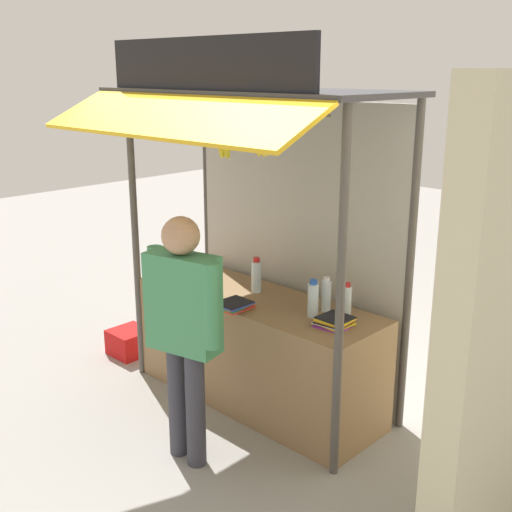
{
  "coord_description": "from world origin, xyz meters",
  "views": [
    {
      "loc": [
        3.37,
        -3.49,
        2.68
      ],
      "look_at": [
        0.0,
        0.0,
        1.26
      ],
      "focal_mm": 44.92,
      "sensor_mm": 36.0,
      "label": 1
    }
  ],
  "objects_px": {
    "magazine_stack_back_left": "(234,305)",
    "banana_bunch_rightmost": "(183,132)",
    "banana_bunch_inner_left": "(263,144)",
    "water_bottle_mid_right": "(313,299)",
    "banana_bunch_inner_right": "(155,128)",
    "vendor_person": "(184,319)",
    "water_bottle_front_left": "(326,295)",
    "water_bottle_right": "(347,299)",
    "water_bottle_far_right": "(256,276)",
    "magazine_stack_rear_center": "(334,322)",
    "plastic_crate": "(130,342)",
    "banana_bunch_leftmost": "(225,146)"
  },
  "relations": [
    {
      "from": "magazine_stack_rear_center",
      "to": "water_bottle_right",
      "type": "bearing_deg",
      "value": 107.33
    },
    {
      "from": "banana_bunch_rightmost",
      "to": "banana_bunch_inner_right",
      "type": "xyz_separation_m",
      "value": [
        -0.33,
        -0.0,
        0.01
      ]
    },
    {
      "from": "water_bottle_front_left",
      "to": "banana_bunch_leftmost",
      "type": "relative_size",
      "value": 0.85
    },
    {
      "from": "magazine_stack_rear_center",
      "to": "vendor_person",
      "type": "height_order",
      "value": "vendor_person"
    },
    {
      "from": "water_bottle_mid_right",
      "to": "vendor_person",
      "type": "distance_m",
      "value": 1.02
    },
    {
      "from": "vendor_person",
      "to": "banana_bunch_rightmost",
      "type": "bearing_deg",
      "value": -55.76
    },
    {
      "from": "water_bottle_mid_right",
      "to": "banana_bunch_rightmost",
      "type": "height_order",
      "value": "banana_bunch_rightmost"
    },
    {
      "from": "water_bottle_front_left",
      "to": "water_bottle_far_right",
      "type": "bearing_deg",
      "value": -175.5
    },
    {
      "from": "water_bottle_front_left",
      "to": "plastic_crate",
      "type": "height_order",
      "value": "water_bottle_front_left"
    },
    {
      "from": "water_bottle_far_right",
      "to": "water_bottle_right",
      "type": "distance_m",
      "value": 0.84
    },
    {
      "from": "water_bottle_far_right",
      "to": "plastic_crate",
      "type": "height_order",
      "value": "water_bottle_far_right"
    },
    {
      "from": "water_bottle_right",
      "to": "magazine_stack_rear_center",
      "type": "bearing_deg",
      "value": -72.67
    },
    {
      "from": "banana_bunch_inner_left",
      "to": "plastic_crate",
      "type": "bearing_deg",
      "value": 172.83
    },
    {
      "from": "magazine_stack_back_left",
      "to": "vendor_person",
      "type": "height_order",
      "value": "vendor_person"
    },
    {
      "from": "banana_bunch_rightmost",
      "to": "banana_bunch_inner_left",
      "type": "bearing_deg",
      "value": -0.03
    },
    {
      "from": "banana_bunch_inner_left",
      "to": "banana_bunch_rightmost",
      "type": "xyz_separation_m",
      "value": [
        -0.8,
        0.0,
        0.03
      ]
    },
    {
      "from": "water_bottle_far_right",
      "to": "magazine_stack_back_left",
      "type": "distance_m",
      "value": 0.43
    },
    {
      "from": "magazine_stack_rear_center",
      "to": "water_bottle_mid_right",
      "type": "bearing_deg",
      "value": 169.41
    },
    {
      "from": "water_bottle_mid_right",
      "to": "banana_bunch_leftmost",
      "type": "bearing_deg",
      "value": -132.56
    },
    {
      "from": "vendor_person",
      "to": "water_bottle_far_right",
      "type": "bearing_deg",
      "value": -85.44
    },
    {
      "from": "water_bottle_front_left",
      "to": "plastic_crate",
      "type": "distance_m",
      "value": 2.31
    },
    {
      "from": "water_bottle_far_right",
      "to": "plastic_crate",
      "type": "xyz_separation_m",
      "value": [
        -1.41,
        -0.31,
        -0.92
      ]
    },
    {
      "from": "banana_bunch_inner_left",
      "to": "banana_bunch_leftmost",
      "type": "distance_m",
      "value": 0.36
    },
    {
      "from": "banana_bunch_inner_right",
      "to": "banana_bunch_inner_left",
      "type": "bearing_deg",
      "value": 0.07
    },
    {
      "from": "water_bottle_right",
      "to": "water_bottle_front_left",
      "type": "relative_size",
      "value": 0.91
    },
    {
      "from": "magazine_stack_back_left",
      "to": "banana_bunch_rightmost",
      "type": "bearing_deg",
      "value": -152.92
    },
    {
      "from": "banana_bunch_inner_left",
      "to": "vendor_person",
      "type": "height_order",
      "value": "banana_bunch_inner_left"
    },
    {
      "from": "water_bottle_mid_right",
      "to": "banana_bunch_rightmost",
      "type": "relative_size",
      "value": 1.23
    },
    {
      "from": "vendor_person",
      "to": "banana_bunch_inner_left",
      "type": "bearing_deg",
      "value": -132.03
    },
    {
      "from": "plastic_crate",
      "to": "banana_bunch_inner_right",
      "type": "bearing_deg",
      "value": -16.08
    },
    {
      "from": "banana_bunch_rightmost",
      "to": "vendor_person",
      "type": "relative_size",
      "value": 0.13
    },
    {
      "from": "water_bottle_front_left",
      "to": "vendor_person",
      "type": "height_order",
      "value": "vendor_person"
    },
    {
      "from": "banana_bunch_leftmost",
      "to": "vendor_person",
      "type": "relative_size",
      "value": 0.18
    },
    {
      "from": "banana_bunch_inner_left",
      "to": "vendor_person",
      "type": "bearing_deg",
      "value": -118.86
    },
    {
      "from": "vendor_person",
      "to": "magazine_stack_rear_center",
      "type": "bearing_deg",
      "value": -135.4
    },
    {
      "from": "banana_bunch_rightmost",
      "to": "plastic_crate",
      "type": "height_order",
      "value": "banana_bunch_rightmost"
    },
    {
      "from": "water_bottle_far_right",
      "to": "magazine_stack_rear_center",
      "type": "relative_size",
      "value": 1.14
    },
    {
      "from": "water_bottle_front_left",
      "to": "banana_bunch_inner_left",
      "type": "distance_m",
      "value": 1.33
    },
    {
      "from": "vendor_person",
      "to": "water_bottle_front_left",
      "type": "bearing_deg",
      "value": -120.45
    },
    {
      "from": "water_bottle_mid_right",
      "to": "magazine_stack_rear_center",
      "type": "height_order",
      "value": "water_bottle_mid_right"
    },
    {
      "from": "magazine_stack_back_left",
      "to": "plastic_crate",
      "type": "xyz_separation_m",
      "value": [
        -1.55,
        0.08,
        -0.81
      ]
    },
    {
      "from": "magazine_stack_back_left",
      "to": "banana_bunch_inner_left",
      "type": "xyz_separation_m",
      "value": [
        0.47,
        -0.17,
        1.28
      ]
    },
    {
      "from": "water_bottle_front_left",
      "to": "magazine_stack_back_left",
      "type": "height_order",
      "value": "water_bottle_front_left"
    },
    {
      "from": "water_bottle_mid_right",
      "to": "magazine_stack_rear_center",
      "type": "distance_m",
      "value": 0.26
    },
    {
      "from": "water_bottle_mid_right",
      "to": "banana_bunch_inner_right",
      "type": "xyz_separation_m",
      "value": [
        -1.21,
        -0.47,
        1.2
      ]
    },
    {
      "from": "water_bottle_far_right",
      "to": "water_bottle_front_left",
      "type": "relative_size",
      "value": 1.09
    },
    {
      "from": "magazine_stack_back_left",
      "to": "water_bottle_right",
      "type": "bearing_deg",
      "value": 36.35
    },
    {
      "from": "water_bottle_far_right",
      "to": "banana_bunch_inner_left",
      "type": "distance_m",
      "value": 1.43
    },
    {
      "from": "water_bottle_front_left",
      "to": "banana_bunch_rightmost",
      "type": "bearing_deg",
      "value": -144.69
    },
    {
      "from": "magazine_stack_back_left",
      "to": "banana_bunch_leftmost",
      "type": "distance_m",
      "value": 1.26
    }
  ]
}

